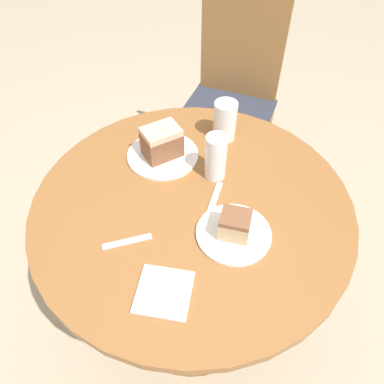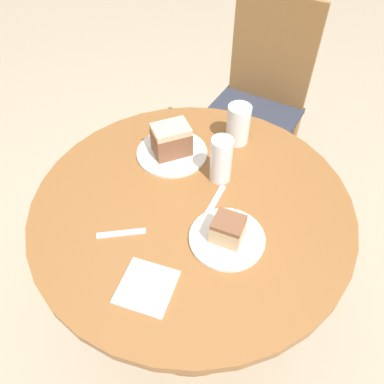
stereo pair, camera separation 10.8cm
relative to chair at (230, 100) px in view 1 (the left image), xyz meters
name	(u,v)px [view 1 (the left image)]	position (x,y,z in m)	size (l,w,h in m)	color
ground_plane	(192,307)	(0.00, -0.85, -0.50)	(8.00, 8.00, 0.00)	tan
table	(192,241)	(0.00, -0.85, 0.00)	(0.95, 0.95, 0.71)	brown
chair	(230,100)	(0.00, 0.00, 0.00)	(0.48, 0.47, 0.97)	olive
plate_near	(234,234)	(0.14, -0.95, 0.21)	(0.21, 0.21, 0.01)	white
plate_far	(163,155)	(-0.13, -0.68, 0.21)	(0.24, 0.24, 0.01)	white
cake_slice_near	(235,225)	(0.14, -0.95, 0.25)	(0.08, 0.07, 0.07)	tan
cake_slice_far	(162,142)	(-0.13, -0.68, 0.27)	(0.15, 0.14, 0.10)	brown
glass_lemonade	(216,160)	(0.05, -0.73, 0.27)	(0.07, 0.07, 0.15)	beige
glass_water	(225,122)	(0.05, -0.54, 0.27)	(0.08, 0.08, 0.14)	silver
napkin_stack	(166,292)	(0.01, -1.16, 0.21)	(0.14, 0.14, 0.01)	silver
fork	(213,202)	(0.07, -0.84, 0.21)	(0.03, 0.16, 0.00)	silver
spoon	(127,242)	(-0.13, -1.03, 0.21)	(0.13, 0.08, 0.00)	silver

